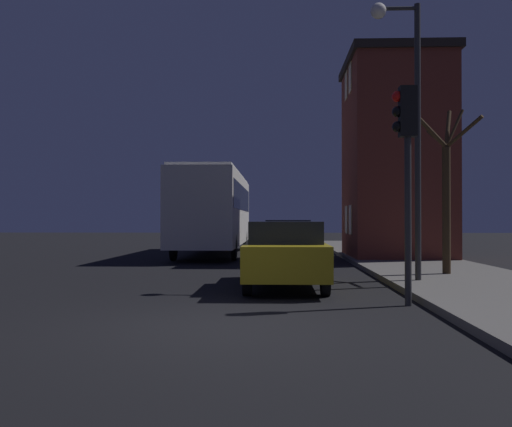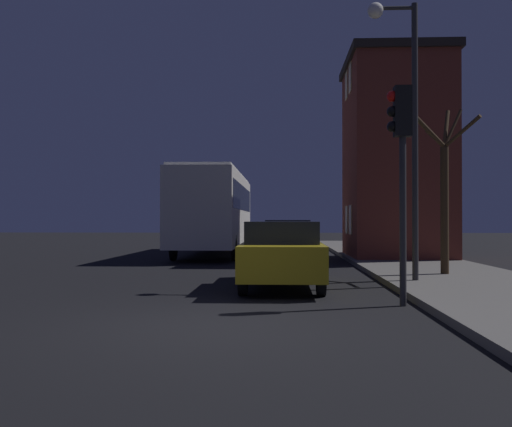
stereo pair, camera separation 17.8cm
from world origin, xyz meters
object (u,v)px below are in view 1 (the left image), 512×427
at_px(bare_tree, 446,188).
at_px(traffic_light, 406,148).
at_px(bus, 214,207).
at_px(car_mid_lane, 287,239).
at_px(car_near_lane, 285,253).
at_px(streetlamp, 406,100).

bearing_deg(bare_tree, traffic_light, -113.87).
xyz_separation_m(bus, car_mid_lane, (3.17, -3.11, -1.32)).
xyz_separation_m(traffic_light, bus, (-5.07, 14.80, -0.70)).
relative_size(bare_tree, bus, 0.39).
bearing_deg(car_near_lane, bus, 103.74).
bearing_deg(traffic_light, bus, 108.92).
height_order(bare_tree, car_near_lane, bare_tree).
relative_size(traffic_light, car_near_lane, 0.84).
bearing_deg(car_mid_lane, car_near_lane, -91.36).
height_order(traffic_light, bare_tree, bare_tree).
bearing_deg(traffic_light, car_near_lane, 127.87).
height_order(streetlamp, bare_tree, streetlamp).
relative_size(bus, car_mid_lane, 2.88).
relative_size(car_near_lane, car_mid_lane, 1.19).
relative_size(streetlamp, car_mid_lane, 1.65).
distance_m(bus, car_near_lane, 12.50).
bearing_deg(bus, traffic_light, -71.08).
distance_m(traffic_light, car_near_lane, 4.01).
height_order(bus, car_mid_lane, bus).
bearing_deg(bare_tree, car_near_lane, -155.22).
xyz_separation_m(streetlamp, car_mid_lane, (-2.60, 8.62, -3.51)).
relative_size(bus, car_near_lane, 2.41).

